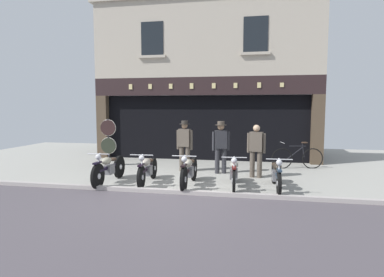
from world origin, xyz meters
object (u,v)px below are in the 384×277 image
at_px(motorcycle_left, 109,168).
at_px(motorcycle_center_left, 147,169).
at_px(motorcycle_right, 276,174).
at_px(salesman_left, 185,143).
at_px(tyre_sign_pole, 108,137).
at_px(motorcycle_center, 189,170).
at_px(leaning_bicycle, 298,158).
at_px(motorcycle_center_right, 234,172).
at_px(advert_board_near, 260,117).
at_px(salesman_right, 256,149).
at_px(shopkeeper_center, 221,144).

bearing_deg(motorcycle_left, motorcycle_center_left, -170.54).
height_order(motorcycle_center_left, motorcycle_right, motorcycle_right).
height_order(motorcycle_right, salesman_left, salesman_left).
height_order(salesman_left, tyre_sign_pole, tyre_sign_pole).
xyz_separation_m(motorcycle_center, salesman_left, (-0.56, 1.99, 0.50)).
xyz_separation_m(motorcycle_left, leaning_bicycle, (5.47, 3.31, -0.05)).
bearing_deg(motorcycle_center_right, leaning_bicycle, -126.66).
relative_size(motorcycle_center, advert_board_near, 2.01).
height_order(motorcycle_center, salesman_right, salesman_right).
bearing_deg(shopkeeper_center, salesman_left, -20.14).
distance_m(motorcycle_left, tyre_sign_pole, 2.89).
xyz_separation_m(motorcycle_center_left, salesman_right, (2.98, 1.37, 0.47)).
relative_size(tyre_sign_pole, leaning_bicycle, 0.97).
xyz_separation_m(motorcycle_center_left, motorcycle_center_right, (2.40, -0.02, 0.01)).
bearing_deg(leaning_bicycle, motorcycle_center, 123.71).
bearing_deg(motorcycle_center, salesman_right, -141.34).
bearing_deg(motorcycle_right, salesman_left, -35.67).
relative_size(motorcycle_center, motorcycle_right, 1.04).
relative_size(motorcycle_center, leaning_bicycle, 1.19).
relative_size(motorcycle_left, shopkeeper_center, 1.21).
xyz_separation_m(motorcycle_center_right, motorcycle_right, (1.10, 0.02, -0.01)).
relative_size(salesman_left, leaning_bicycle, 0.96).
bearing_deg(motorcycle_left, motorcycle_right, -177.67).
distance_m(motorcycle_center_left, salesman_left, 2.08).
height_order(salesman_left, shopkeeper_center, salesman_left).
relative_size(motorcycle_center, salesman_right, 1.31).
distance_m(motorcycle_center_left, leaning_bicycle, 5.40).
distance_m(motorcycle_center, motorcycle_right, 2.30).
xyz_separation_m(motorcycle_center_right, advert_board_near, (0.70, 4.42, 1.33)).
relative_size(motorcycle_left, salesman_left, 1.21).
bearing_deg(motorcycle_center, leaning_bicycle, -135.48).
bearing_deg(leaning_bicycle, motorcycle_left, 109.75).
bearing_deg(salesman_left, motorcycle_center, 114.67).
xyz_separation_m(motorcycle_center_left, shopkeeper_center, (1.86, 1.78, 0.53)).
bearing_deg(shopkeeper_center, leaning_bicycle, -166.12).
bearing_deg(motorcycle_right, leaning_bicycle, -107.98).
xyz_separation_m(motorcycle_center, shopkeeper_center, (0.66, 1.86, 0.51)).
height_order(salesman_left, advert_board_near, advert_board_near).
xyz_separation_m(salesman_right, advert_board_near, (0.13, 3.03, 0.87)).
bearing_deg(motorcycle_center_right, tyre_sign_pole, -31.30).
xyz_separation_m(motorcycle_left, motorcycle_center, (2.28, 0.10, -0.00)).
height_order(motorcycle_center_left, advert_board_near, advert_board_near).
relative_size(salesman_right, tyre_sign_pole, 0.94).
bearing_deg(salesman_right, shopkeeper_center, -8.29).
relative_size(motorcycle_center_left, tyre_sign_pole, 1.13).
bearing_deg(advert_board_near, tyre_sign_pole, -159.40).
relative_size(motorcycle_left, advert_board_near, 1.95).
xyz_separation_m(motorcycle_left, salesman_right, (4.05, 1.55, 0.45)).
bearing_deg(shopkeeper_center, motorcycle_center_left, 29.63).
relative_size(motorcycle_left, motorcycle_center_left, 1.05).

